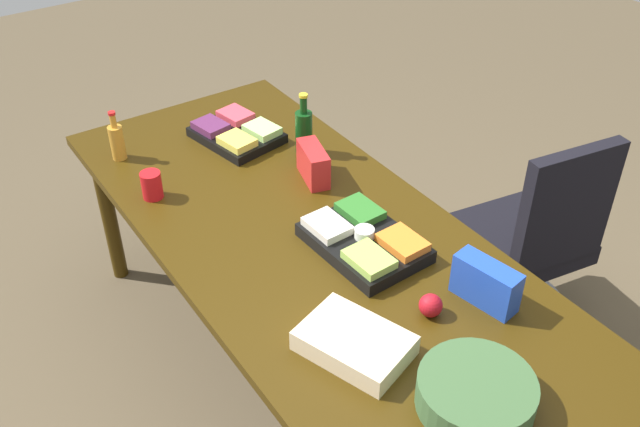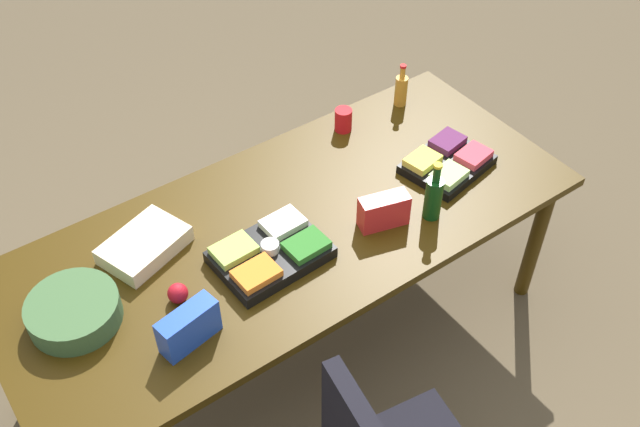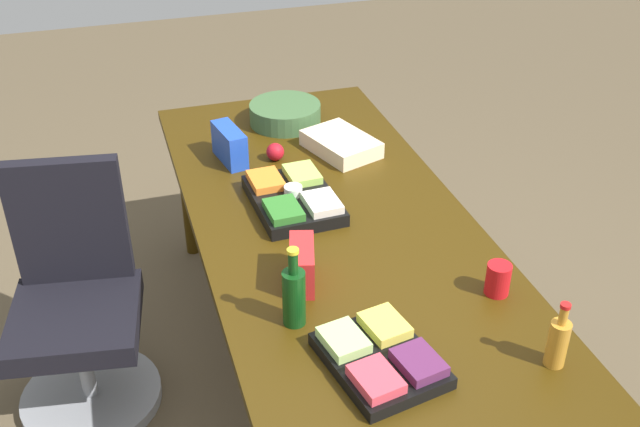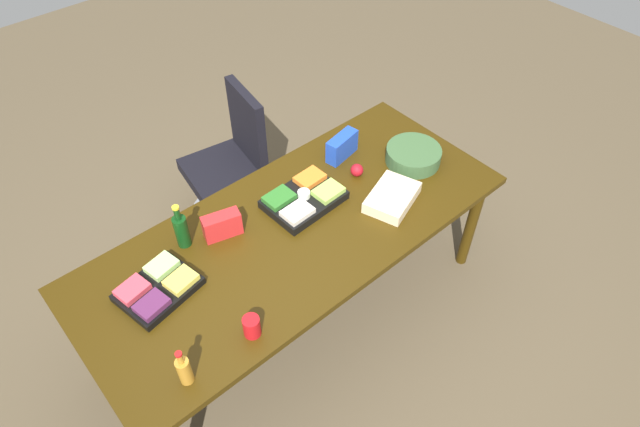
{
  "view_description": "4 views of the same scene",
  "coord_description": "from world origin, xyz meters",
  "px_view_note": "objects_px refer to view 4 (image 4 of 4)",
  "views": [
    {
      "loc": [
        -1.73,
        1.13,
        2.4
      ],
      "look_at": [
        -0.02,
        -0.03,
        0.88
      ],
      "focal_mm": 40.65,
      "sensor_mm": 36.0,
      "label": 1
    },
    {
      "loc": [
        -1.1,
        -1.76,
        2.87
      ],
      "look_at": [
        0.12,
        -0.04,
        0.8
      ],
      "focal_mm": 40.89,
      "sensor_mm": 36.0,
      "label": 2
    },
    {
      "loc": [
        2.27,
        -0.75,
        2.33
      ],
      "look_at": [
        0.06,
        -0.08,
        0.87
      ],
      "focal_mm": 43.16,
      "sensor_mm": 36.0,
      "label": 3
    },
    {
      "loc": [
        1.2,
        1.59,
        2.97
      ],
      "look_at": [
        -0.14,
        0.05,
        0.84
      ],
      "focal_mm": 30.94,
      "sensor_mm": 36.0,
      "label": 4
    }
  ],
  "objects_px": {
    "chip_bag_red": "(222,225)",
    "wine_bottle": "(181,230)",
    "salad_bowl": "(413,155)",
    "chip_bag_blue": "(342,146)",
    "conference_table": "(295,237)",
    "veggie_tray": "(304,198)",
    "dressing_bottle": "(184,370)",
    "sheet_cake": "(392,197)",
    "fruit_platter": "(158,288)",
    "apple_red": "(357,170)",
    "office_chair": "(231,174)",
    "red_solo_cup": "(252,326)"
  },
  "relations": [
    {
      "from": "salad_bowl",
      "to": "chip_bag_blue",
      "type": "bearing_deg",
      "value": -47.57
    },
    {
      "from": "chip_bag_blue",
      "to": "fruit_platter",
      "type": "bearing_deg",
      "value": 6.96
    },
    {
      "from": "fruit_platter",
      "to": "dressing_bottle",
      "type": "height_order",
      "value": "dressing_bottle"
    },
    {
      "from": "conference_table",
      "to": "fruit_platter",
      "type": "relative_size",
      "value": 5.89
    },
    {
      "from": "fruit_platter",
      "to": "apple_red",
      "type": "bearing_deg",
      "value": 179.15
    },
    {
      "from": "conference_table",
      "to": "office_chair",
      "type": "relative_size",
      "value": 2.39
    },
    {
      "from": "conference_table",
      "to": "veggie_tray",
      "type": "bearing_deg",
      "value": -145.12
    },
    {
      "from": "dressing_bottle",
      "to": "sheet_cake",
      "type": "bearing_deg",
      "value": -173.11
    },
    {
      "from": "conference_table",
      "to": "wine_bottle",
      "type": "relative_size",
      "value": 8.72
    },
    {
      "from": "veggie_tray",
      "to": "chip_bag_red",
      "type": "height_order",
      "value": "chip_bag_red"
    },
    {
      "from": "fruit_platter",
      "to": "chip_bag_blue",
      "type": "xyz_separation_m",
      "value": [
        -1.35,
        -0.17,
        0.04
      ]
    },
    {
      "from": "salad_bowl",
      "to": "fruit_platter",
      "type": "height_order",
      "value": "salad_bowl"
    },
    {
      "from": "chip_bag_blue",
      "to": "dressing_bottle",
      "type": "relative_size",
      "value": 1.01
    },
    {
      "from": "salad_bowl",
      "to": "chip_bag_blue",
      "type": "height_order",
      "value": "chip_bag_blue"
    },
    {
      "from": "conference_table",
      "to": "sheet_cake",
      "type": "xyz_separation_m",
      "value": [
        -0.54,
        0.2,
        0.11
      ]
    },
    {
      "from": "chip_bag_blue",
      "to": "sheet_cake",
      "type": "height_order",
      "value": "chip_bag_blue"
    },
    {
      "from": "conference_table",
      "to": "apple_red",
      "type": "relative_size",
      "value": 31.48
    },
    {
      "from": "conference_table",
      "to": "chip_bag_blue",
      "type": "relative_size",
      "value": 10.88
    },
    {
      "from": "wine_bottle",
      "to": "dressing_bottle",
      "type": "xyz_separation_m",
      "value": [
        0.4,
        0.67,
        -0.02
      ]
    },
    {
      "from": "chip_bag_red",
      "to": "chip_bag_blue",
      "type": "relative_size",
      "value": 0.91
    },
    {
      "from": "dressing_bottle",
      "to": "salad_bowl",
      "type": "bearing_deg",
      "value": -169.44
    },
    {
      "from": "wine_bottle",
      "to": "red_solo_cup",
      "type": "bearing_deg",
      "value": 85.67
    },
    {
      "from": "office_chair",
      "to": "apple_red",
      "type": "bearing_deg",
      "value": 110.75
    },
    {
      "from": "wine_bottle",
      "to": "fruit_platter",
      "type": "bearing_deg",
      "value": 35.6
    },
    {
      "from": "conference_table",
      "to": "chip_bag_red",
      "type": "xyz_separation_m",
      "value": [
        0.31,
        -0.21,
        0.14
      ]
    },
    {
      "from": "veggie_tray",
      "to": "apple_red",
      "type": "height_order",
      "value": "veggie_tray"
    },
    {
      "from": "fruit_platter",
      "to": "red_solo_cup",
      "type": "bearing_deg",
      "value": 113.19
    },
    {
      "from": "apple_red",
      "to": "chip_bag_blue",
      "type": "bearing_deg",
      "value": -104.91
    },
    {
      "from": "dressing_bottle",
      "to": "conference_table",
      "type": "bearing_deg",
      "value": -157.21
    },
    {
      "from": "red_solo_cup",
      "to": "sheet_cake",
      "type": "xyz_separation_m",
      "value": [
        -1.09,
        -0.17,
        -0.02
      ]
    },
    {
      "from": "chip_bag_red",
      "to": "wine_bottle",
      "type": "xyz_separation_m",
      "value": [
        0.19,
        -0.08,
        0.04
      ]
    },
    {
      "from": "office_chair",
      "to": "chip_bag_blue",
      "type": "xyz_separation_m",
      "value": [
        -0.39,
        0.7,
        0.47
      ]
    },
    {
      "from": "chip_bag_red",
      "to": "wine_bottle",
      "type": "height_order",
      "value": "wine_bottle"
    },
    {
      "from": "conference_table",
      "to": "red_solo_cup",
      "type": "height_order",
      "value": "red_solo_cup"
    },
    {
      "from": "veggie_tray",
      "to": "salad_bowl",
      "type": "height_order",
      "value": "salad_bowl"
    },
    {
      "from": "wine_bottle",
      "to": "dressing_bottle",
      "type": "height_order",
      "value": "wine_bottle"
    },
    {
      "from": "chip_bag_blue",
      "to": "veggie_tray",
      "type": "bearing_deg",
      "value": 20.24
    },
    {
      "from": "chip_bag_red",
      "to": "apple_red",
      "type": "xyz_separation_m",
      "value": [
        -0.86,
        0.12,
        -0.03
      ]
    },
    {
      "from": "salad_bowl",
      "to": "wine_bottle",
      "type": "distance_m",
      "value": 1.43
    },
    {
      "from": "wine_bottle",
      "to": "sheet_cake",
      "type": "xyz_separation_m",
      "value": [
        -1.04,
        0.5,
        -0.07
      ]
    },
    {
      "from": "conference_table",
      "to": "salad_bowl",
      "type": "distance_m",
      "value": 0.9
    },
    {
      "from": "fruit_platter",
      "to": "dressing_bottle",
      "type": "relative_size",
      "value": 1.86
    },
    {
      "from": "red_solo_cup",
      "to": "salad_bowl",
      "type": "relative_size",
      "value": 0.33
    },
    {
      "from": "salad_bowl",
      "to": "dressing_bottle",
      "type": "bearing_deg",
      "value": 10.56
    },
    {
      "from": "veggie_tray",
      "to": "conference_table",
      "type": "bearing_deg",
      "value": 34.88
    },
    {
      "from": "office_chair",
      "to": "wine_bottle",
      "type": "height_order",
      "value": "wine_bottle"
    },
    {
      "from": "conference_table",
      "to": "apple_red",
      "type": "distance_m",
      "value": 0.57
    },
    {
      "from": "apple_red",
      "to": "dressing_bottle",
      "type": "xyz_separation_m",
      "value": [
        1.44,
        0.47,
        0.05
      ]
    },
    {
      "from": "office_chair",
      "to": "dressing_bottle",
      "type": "bearing_deg",
      "value": 50.75
    },
    {
      "from": "salad_bowl",
      "to": "office_chair",
      "type": "bearing_deg",
      "value": -56.49
    }
  ]
}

